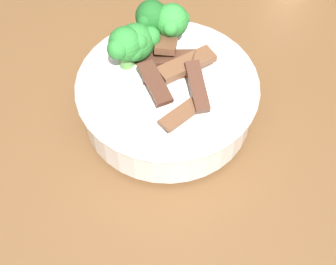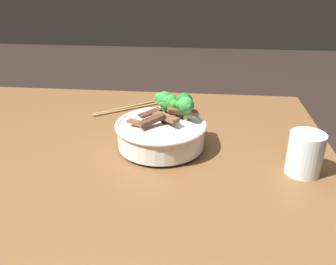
# 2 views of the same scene
# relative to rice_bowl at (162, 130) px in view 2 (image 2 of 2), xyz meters

# --- Properties ---
(dining_table) EXTENTS (1.17, 0.98, 0.77)m
(dining_table) POSITION_rel_rice_bowl_xyz_m (0.14, 0.05, -0.16)
(dining_table) COLOR brown
(dining_table) RESTS_ON ground
(rice_bowl) EXTENTS (0.24, 0.24, 0.14)m
(rice_bowl) POSITION_rel_rice_bowl_xyz_m (0.00, 0.00, 0.00)
(rice_bowl) COLOR white
(rice_bowl) RESTS_ON dining_table
(drinking_glass) EXTENTS (0.08, 0.08, 0.10)m
(drinking_glass) POSITION_rel_rice_bowl_xyz_m (-0.34, 0.09, -0.01)
(drinking_glass) COLOR white
(drinking_glass) RESTS_ON dining_table
(chopsticks_pair) EXTENTS (0.20, 0.15, 0.01)m
(chopsticks_pair) POSITION_rel_rice_bowl_xyz_m (0.15, -0.25, -0.05)
(chopsticks_pair) COLOR #9E7A4C
(chopsticks_pair) RESTS_ON dining_table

